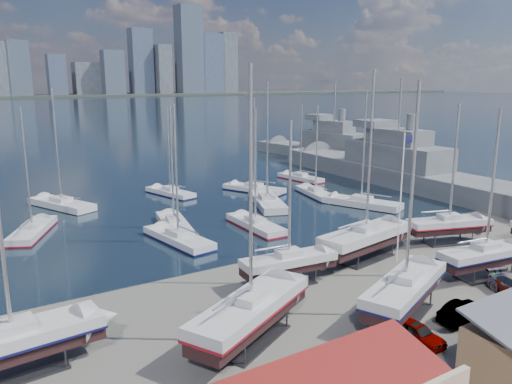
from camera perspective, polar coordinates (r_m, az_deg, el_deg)
ground at (r=43.05m, az=13.49°, el=-10.05°), size 1400.00×1400.00×0.00m
sailboat_cradle_0 at (r=32.07m, az=-26.04°, el=-15.12°), size 10.04×3.52×15.93m
sailboat_cradle_1 at (r=32.40m, az=-0.57°, el=-13.34°), size 10.95×7.55×17.27m
sailboat_cradle_2 at (r=40.97m, az=3.78°, el=-7.98°), size 8.25×3.03×13.39m
sailboat_cradle_3 at (r=37.15m, az=16.68°, el=-10.47°), size 10.47×6.46×16.38m
sailboat_cradle_4 at (r=47.61m, az=12.45°, el=-5.05°), size 11.01×4.69×17.30m
sailboat_cradle_5 at (r=46.53m, az=24.73°, el=-6.56°), size 8.95×3.65×14.19m
sailboat_cradle_6 at (r=54.72m, az=21.19°, el=-3.50°), size 9.02×5.08×14.20m
sailboat_moored_1 at (r=59.48m, az=-24.16°, el=-4.19°), size 6.62×9.79×14.34m
sailboat_moored_2 at (r=70.35m, az=-21.33°, el=-1.47°), size 6.98×11.01×16.16m
sailboat_moored_3 at (r=52.27m, az=-8.86°, el=-5.42°), size 4.17×10.21×14.82m
sailboat_moored_4 at (r=57.41m, az=-9.33°, el=-3.79°), size 4.63×9.86×14.36m
sailboat_moored_5 at (r=73.89m, az=-9.76°, el=-0.16°), size 4.73×9.31×13.41m
sailboat_moored_6 at (r=56.55m, az=-0.07°, el=-3.89°), size 2.91×9.53×14.14m
sailboat_moored_7 at (r=66.90m, az=1.26°, el=-1.29°), size 7.05×11.65×17.02m
sailboat_moored_8 at (r=75.13m, az=-0.23°, el=0.24°), size 6.55×10.13×14.74m
sailboat_moored_9 at (r=67.73m, az=11.95°, el=-1.39°), size 6.80×10.85×15.91m
sailboat_moored_10 at (r=72.86m, az=6.81°, el=-0.24°), size 4.52×9.46×13.63m
sailboat_moored_11 at (r=84.38m, az=5.10°, el=1.55°), size 3.79×9.11×13.21m
naval_ship_east at (r=84.75m, az=15.65°, el=2.12°), size 10.99×52.50×18.69m
naval_ship_west at (r=107.37m, az=8.77°, el=4.53°), size 11.91×42.77×17.80m
car_a at (r=34.53m, az=17.94°, el=-15.02°), size 1.63×3.87×1.31m
car_b at (r=38.28m, az=22.63°, el=-12.48°), size 4.41×1.81×1.42m
flagpole at (r=46.57m, az=16.33°, el=0.31°), size 1.05×0.12×11.87m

